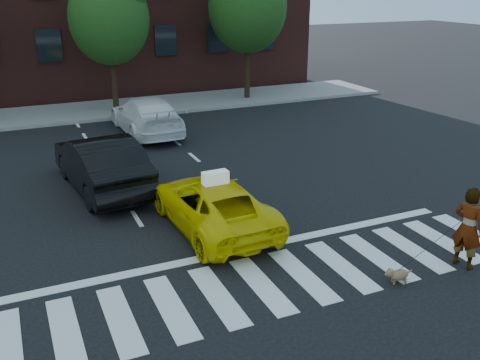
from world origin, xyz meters
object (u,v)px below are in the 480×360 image
(tree_mid, at_px, (109,8))
(white_suv, at_px, (146,115))
(taxi, at_px, (213,204))
(black_sedan, at_px, (101,163))
(dog, at_px, (397,275))
(woman, at_px, (468,228))

(tree_mid, relative_size, white_suv, 1.36)
(taxi, xyz_separation_m, black_sedan, (-2.11, 3.91, 0.20))
(black_sedan, xyz_separation_m, white_suv, (2.91, 5.74, -0.08))
(white_suv, bearing_deg, black_sedan, 62.00)
(tree_mid, distance_m, black_sedan, 11.06)
(tree_mid, relative_size, black_sedan, 1.39)
(tree_mid, height_order, black_sedan, tree_mid)
(tree_mid, distance_m, dog, 18.79)
(taxi, bearing_deg, woman, 134.08)
(taxi, height_order, woman, woman)
(black_sedan, distance_m, woman, 10.39)
(woman, bearing_deg, black_sedan, 23.37)
(taxi, xyz_separation_m, white_suv, (0.80, 9.65, 0.12))
(tree_mid, xyz_separation_m, dog, (2.14, -18.08, -4.65))
(black_sedan, relative_size, dog, 8.64)
(dog, bearing_deg, tree_mid, 113.91)
(taxi, xyz_separation_m, woman, (4.39, -4.19, 0.31))
(black_sedan, bearing_deg, dog, 114.05)
(white_suv, height_order, dog, white_suv)
(white_suv, height_order, woman, woman)
(black_sedan, relative_size, woman, 2.70)
(taxi, distance_m, black_sedan, 4.45)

